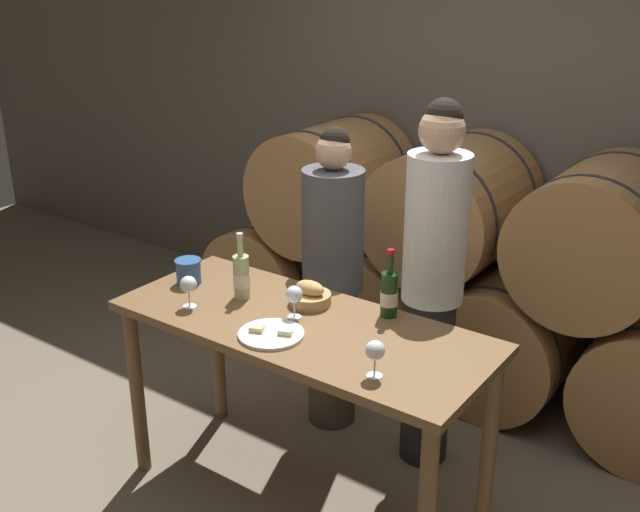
% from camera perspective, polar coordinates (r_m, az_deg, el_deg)
% --- Properties ---
extents(ground_plane, '(10.00, 10.00, 0.00)m').
position_cam_1_polar(ground_plane, '(3.59, -1.30, -17.86)').
color(ground_plane, '#726654').
extents(stone_wall_back, '(10.00, 0.12, 3.20)m').
position_cam_1_polar(stone_wall_back, '(4.51, 13.62, 12.32)').
color(stone_wall_back, '#60594F').
rests_on(stone_wall_back, ground_plane).
extents(barrel_stack, '(3.13, 0.82, 1.40)m').
position_cam_1_polar(barrel_stack, '(4.29, 9.78, -1.12)').
color(barrel_stack, '#9E7042').
rests_on(barrel_stack, ground_plane).
extents(tasting_table, '(1.62, 0.67, 0.89)m').
position_cam_1_polar(tasting_table, '(3.16, -1.42, -7.12)').
color(tasting_table, brown).
rests_on(tasting_table, ground_plane).
extents(person_left, '(0.30, 0.30, 1.57)m').
position_cam_1_polar(person_left, '(3.72, 0.97, -1.84)').
color(person_left, '#4C4238').
rests_on(person_left, ground_plane).
extents(person_right, '(0.28, 0.28, 1.76)m').
position_cam_1_polar(person_right, '(3.41, 8.58, -2.09)').
color(person_right, '#232326').
rests_on(person_right, ground_plane).
extents(wine_bottle_red, '(0.07, 0.07, 0.30)m').
position_cam_1_polar(wine_bottle_red, '(3.13, 5.30, -2.87)').
color(wine_bottle_red, '#193819').
rests_on(wine_bottle_red, tasting_table).
extents(wine_bottle_white, '(0.07, 0.07, 0.30)m').
position_cam_1_polar(wine_bottle_white, '(3.30, -6.01, -1.52)').
color(wine_bottle_white, '#ADBC7F').
rests_on(wine_bottle_white, tasting_table).
extents(blue_crock, '(0.12, 0.12, 0.11)m').
position_cam_1_polar(blue_crock, '(3.49, -9.99, -1.08)').
color(blue_crock, '#335693').
rests_on(blue_crock, tasting_table).
extents(bread_basket, '(0.18, 0.18, 0.11)m').
position_cam_1_polar(bread_basket, '(3.24, -0.77, -3.04)').
color(bread_basket, tan).
rests_on(bread_basket, tasting_table).
extents(cheese_plate, '(0.26, 0.26, 0.04)m').
position_cam_1_polar(cheese_plate, '(2.99, -3.74, -5.94)').
color(cheese_plate, white).
rests_on(cheese_plate, tasting_table).
extents(wine_glass_far_left, '(0.07, 0.07, 0.14)m').
position_cam_1_polar(wine_glass_far_left, '(3.24, -10.00, -2.20)').
color(wine_glass_far_left, white).
rests_on(wine_glass_far_left, tasting_table).
extents(wine_glass_left, '(0.07, 0.07, 0.14)m').
position_cam_1_polar(wine_glass_left, '(3.10, -1.98, -3.00)').
color(wine_glass_left, white).
rests_on(wine_glass_left, tasting_table).
extents(wine_glass_center, '(0.07, 0.07, 0.14)m').
position_cam_1_polar(wine_glass_center, '(2.68, 4.22, -7.25)').
color(wine_glass_center, white).
rests_on(wine_glass_center, tasting_table).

